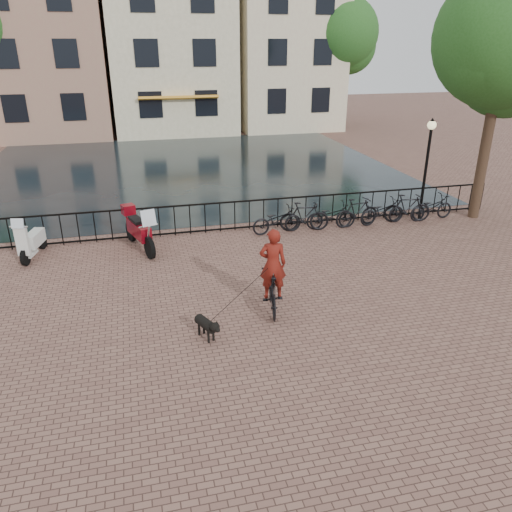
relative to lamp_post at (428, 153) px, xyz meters
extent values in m
plane|color=brown|center=(-7.20, -7.60, -2.38)|extent=(100.00, 100.00, 0.00)
plane|color=black|center=(-7.20, 9.70, -2.38)|extent=(20.00, 20.00, 0.00)
cube|color=black|center=(-7.20, 0.40, -1.38)|extent=(20.00, 0.05, 0.05)
cube|color=black|center=(-7.20, 0.40, -2.30)|extent=(20.00, 0.05, 0.05)
cube|color=#996859|center=(-14.70, 22.40, 3.62)|extent=(7.50, 9.00, 12.00)
cube|color=#C3BA94|center=(-6.70, 22.40, 3.12)|extent=(8.00, 9.00, 11.00)
cube|color=orange|center=(-6.70, 17.70, 0.22)|extent=(5.00, 0.60, 0.15)
cube|color=beige|center=(1.30, 22.40, 3.87)|extent=(7.00, 9.00, 12.50)
cylinder|color=black|center=(2.00, -0.30, 0.42)|extent=(0.36, 0.36, 5.60)
sphere|color=#22531B|center=(2.00, -0.30, 3.62)|extent=(4.48, 4.48, 4.48)
cylinder|color=black|center=(4.80, 19.40, 0.60)|extent=(0.36, 0.36, 5.95)
sphere|color=#22531B|center=(4.80, 19.40, 4.00)|extent=(4.76, 4.76, 4.76)
cylinder|color=black|center=(0.00, 0.00, -0.78)|extent=(0.10, 0.10, 3.20)
sphere|color=beige|center=(0.00, 0.00, 0.92)|extent=(0.30, 0.30, 0.30)
imported|color=black|center=(-6.93, -5.12, -1.85)|extent=(0.82, 1.81, 1.05)
imported|color=maroon|center=(-6.93, -5.12, -1.02)|extent=(0.83, 0.63, 2.06)
imported|color=black|center=(-5.40, -0.20, -1.93)|extent=(1.77, 0.78, 0.90)
imported|color=black|center=(-4.45, -0.20, -1.88)|extent=(1.72, 0.72, 1.00)
imported|color=black|center=(-3.50, -0.20, -1.93)|extent=(1.75, 0.70, 0.90)
imported|color=black|center=(-2.55, -0.20, -1.88)|extent=(1.72, 0.72, 1.00)
imported|color=black|center=(-1.60, -0.20, -1.93)|extent=(1.77, 0.79, 0.90)
imported|color=black|center=(-0.65, -0.20, -1.88)|extent=(1.72, 0.73, 1.00)
imported|color=black|center=(0.30, -0.20, -1.93)|extent=(1.77, 0.76, 0.90)
camera|label=1|loc=(-9.80, -15.14, 3.53)|focal=35.00mm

